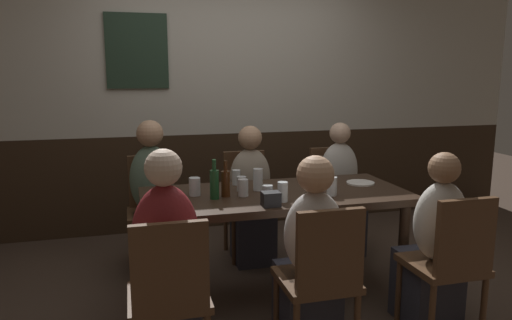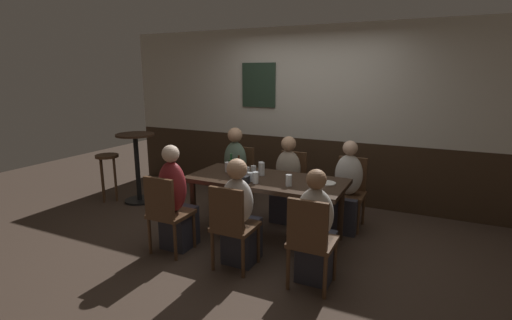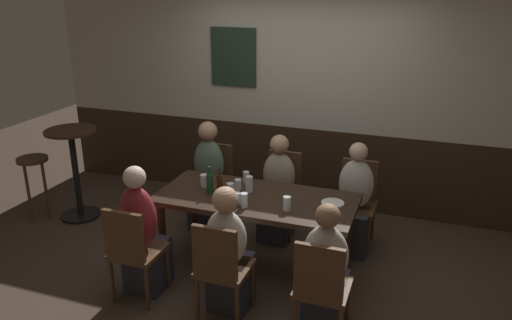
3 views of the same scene
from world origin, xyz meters
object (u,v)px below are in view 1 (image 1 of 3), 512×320
(chair_mid_far, at_px, (247,197))
(tumbler_short, at_px, (242,185))
(dining_table, at_px, (275,204))
(beer_glass_half, at_px, (243,188))
(pint_glass_pale, at_px, (258,181))
(beer_bottle_brown, at_px, (226,183))
(chair_mid_near, at_px, (321,274))
(chair_left_far, at_px, (152,204))
(highball_clear, at_px, (332,187))
(person_mid_near, at_px, (310,266))
(condiment_caddy, at_px, (271,199))
(person_mid_far, at_px, (252,205))
(person_left_near, at_px, (167,278))
(person_left_far, at_px, (153,208))
(beer_bottle_green, at_px, (214,183))
(plate_white_large, at_px, (360,183))
(chair_right_far, at_px, (333,191))
(person_right_near, at_px, (433,255))
(pint_glass_stout, at_px, (283,193))
(pint_glass_amber, at_px, (195,188))
(tumbler_water, at_px, (267,194))
(person_right_far, at_px, (340,198))
(beer_glass_tall, at_px, (236,178))
(chair_left_near, at_px, (169,292))
(chair_right_near, at_px, (451,259))

(chair_mid_far, distance_m, tumbler_short, 0.81)
(dining_table, distance_m, beer_glass_half, 0.27)
(pint_glass_pale, bearing_deg, beer_bottle_brown, -157.05)
(chair_mid_near, height_order, chair_left_far, same)
(chair_mid_near, height_order, highball_clear, chair_mid_near)
(person_mid_near, bearing_deg, chair_left_far, 118.27)
(dining_table, distance_m, condiment_caddy, 0.37)
(person_mid_far, height_order, beer_glass_half, person_mid_far)
(person_left_near, distance_m, person_left_far, 1.32)
(pint_glass_pale, xyz_separation_m, beer_bottle_green, (-0.33, -0.15, 0.04))
(dining_table, distance_m, highball_clear, 0.40)
(tumbler_short, bearing_deg, plate_white_large, -0.64)
(chair_right_far, height_order, person_right_near, person_right_near)
(dining_table, distance_m, person_left_far, 1.05)
(chair_mid_near, height_order, pint_glass_stout, chair_mid_near)
(pint_glass_amber, relative_size, pint_glass_stout, 0.95)
(chair_mid_near, distance_m, beer_glass_half, 0.87)
(chair_left_far, relative_size, tumbler_water, 8.69)
(person_left_near, bearing_deg, chair_right_far, 42.96)
(person_right_far, bearing_deg, person_mid_far, 179.99)
(person_right_near, relative_size, highball_clear, 8.78)
(person_right_near, relative_size, beer_bottle_green, 4.23)
(person_right_near, height_order, beer_glass_half, person_right_near)
(tumbler_water, bearing_deg, person_right_far, 42.95)
(chair_left_far, bearing_deg, person_left_near, -90.00)
(pint_glass_stout, bearing_deg, tumbler_water, 151.29)
(chair_right_far, distance_m, pint_glass_amber, 1.57)
(person_mid_far, height_order, pint_glass_pale, person_mid_far)
(tumbler_water, height_order, beer_bottle_brown, beer_bottle_brown)
(beer_glass_tall, xyz_separation_m, beer_bottle_brown, (-0.14, -0.31, 0.05))
(person_mid_near, bearing_deg, person_left_far, 121.09)
(person_right_near, distance_m, person_right_far, 1.32)
(person_right_near, relative_size, pint_glass_pale, 7.18)
(chair_mid_near, relative_size, chair_mid_far, 1.00)
(person_right_near, bearing_deg, chair_left_near, -174.11)
(person_left_near, xyz_separation_m, person_right_far, (1.59, 1.32, -0.03))
(chair_right_near, bearing_deg, tumbler_water, 145.09)
(chair_mid_near, distance_m, highball_clear, 0.79)
(person_mid_near, height_order, person_left_far, person_left_far)
(beer_bottle_brown, bearing_deg, dining_table, 2.49)
(chair_left_near, relative_size, tumbler_short, 8.59)
(beer_glass_half, distance_m, highball_clear, 0.59)
(chair_mid_near, relative_size, chair_left_far, 1.00)
(pint_glass_stout, distance_m, highball_clear, 0.37)
(person_mid_far, bearing_deg, beer_glass_half, -108.81)
(chair_left_near, relative_size, tumbler_water, 8.69)
(dining_table, height_order, tumbler_water, tumbler_water)
(person_right_near, bearing_deg, chair_mid_far, 118.29)
(beer_glass_tall, height_order, beer_bottle_brown, beer_bottle_brown)
(chair_right_far, bearing_deg, chair_left_near, -134.09)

